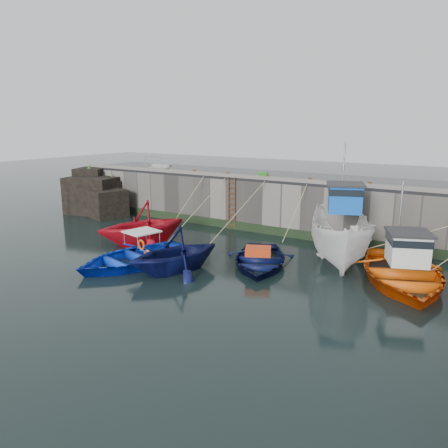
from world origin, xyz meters
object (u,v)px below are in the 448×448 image
Objects in this scene: ladder at (232,203)px; bollard_e at (370,185)px; bollard_a at (195,172)px; fish_crate at (263,175)px; boat_near_blue at (134,264)px; boat_far_orange at (402,272)px; boat_near_white at (143,243)px; bollard_d at (310,180)px; bollard_c at (267,177)px; boat_near_navy at (259,265)px; bollard_b at (228,174)px; boat_far_white at (341,237)px; boat_near_blacktrim at (175,271)px.

ladder is 8.19m from bollard_e.
fish_crate is at bearing 8.90° from bollard_a.
boat_far_orange is at bearing 33.88° from boat_near_blue.
boat_far_orange is at bearing 26.78° from boat_near_white.
boat_far_orange is (10.65, -4.14, -1.16)m from ladder.
bollard_a reaches higher than boat_near_blue.
bollard_d reaches higher than boat_near_blue.
ladder is 3.47m from bollard_a.
bollard_e is (3.20, 0.00, 0.00)m from bollard_d.
bollard_a is at bearing 180.00° from bollard_c.
fish_crate is (1.55, 1.05, 1.73)m from ladder.
fish_crate is 6.49m from bollard_e.
bollard_a is 7.80m from bollard_d.
boat_near_navy is 6.53m from bollard_d.
bollard_b reaches higher than boat_near_navy.
boat_near_navy is 17.72× the size of bollard_c.
boat_far_white is (10.08, 2.58, 1.18)m from boat_near_white.
fish_crate is (1.79, 9.30, 3.32)m from boat_near_blue.
boat_near_blacktrim is 15.53× the size of bollard_c.
bollard_b reaches higher than ladder.
ladder is 0.64× the size of boat_near_navy.
bollard_a is at bearing 119.11° from boat_near_navy.
bollard_d is at bearing 90.55° from boat_near_blacktrim.
boat_far_orange reaches higher than bollard_e.
boat_near_navy is 17.72× the size of bollard_b.
bollard_d reaches higher than ladder.
bollard_d is (7.80, 0.00, 0.00)m from bollard_a.
boat_far_white reaches higher than boat_near_blacktrim.
boat_far_orange reaches higher than boat_near_white.
boat_near_blacktrim is at bearing -178.41° from boat_far_orange.
bollard_b is (-0.50, 0.34, 1.71)m from ladder.
fish_crate is at bearing 167.65° from bollard_d.
boat_near_blacktrim is 0.56× the size of boat_far_white.
boat_near_white is 6.51m from bollard_a.
boat_near_blue is 20.33× the size of bollard_e.
bollard_a is at bearing 180.00° from bollard_d.
bollard_a is (-2.76, 8.59, 3.30)m from boat_near_blue.
fish_crate is at bearing 91.72° from boat_near_navy.
boat_far_white is 27.93× the size of bollard_d.
bollard_b is 1.00× the size of bollard_d.
bollard_b is (-5.20, 5.63, 3.30)m from boat_near_navy.
bollard_d is 1.00× the size of bollard_e.
ladder is 11.43× the size of bollard_a.
ladder is at bearing 101.50° from boat_near_blue.
boat_near_white is 7.97m from bollard_c.
bollard_c reaches higher than ladder.
fish_crate is (-0.41, 9.01, 3.32)m from boat_near_blacktrim.
bollard_d reaches higher than boat_near_navy.
bollard_b is at bearing 146.14° from ladder.
bollard_b is at bearing -176.82° from fish_crate.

